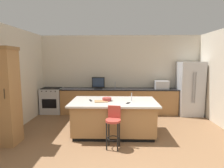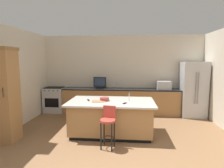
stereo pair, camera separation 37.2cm
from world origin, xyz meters
name	(u,v)px [view 1 (the left image)]	position (x,y,z in m)	size (l,w,h in m)	color
wall_back	(120,74)	(0.00, 4.62, 1.44)	(6.45, 0.12, 2.89)	beige
wall_left	(8,80)	(-3.02, 2.31, 1.44)	(0.12, 5.02, 2.89)	beige
counter_back	(119,101)	(-0.04, 4.24, 0.47)	(4.25, 0.62, 0.93)	#9E7042
kitchen_island	(114,117)	(-0.19, 2.28, 0.46)	(2.25, 1.27, 0.90)	black
refrigerator	(190,89)	(2.51, 4.16, 0.96)	(0.81, 0.80, 1.91)	#B7BABF
range_oven	(52,100)	(-2.54, 4.24, 0.47)	(0.74, 0.63, 0.95)	#B7BABF
cabinet_tower	(5,95)	(-2.70, 1.62, 1.18)	(0.56, 0.55, 2.28)	#9E7042
microwave	(162,85)	(1.52, 4.24, 1.08)	(0.48, 0.36, 0.29)	#B7BABF
tv_monitor	(98,83)	(-0.79, 4.19, 1.13)	(0.46, 0.16, 0.43)	black
sink_faucet_back	(115,85)	(-0.18, 4.34, 1.05)	(0.02, 0.02, 0.24)	#B2B2B7
sink_faucet_island	(132,97)	(0.28, 2.28, 1.01)	(0.02, 0.02, 0.22)	#B2B2B7
bar_stool_center	(113,124)	(-0.19, 1.48, 0.56)	(0.34, 0.36, 0.95)	#B23D33
fruit_bowl	(107,99)	(-0.38, 2.29, 0.95)	(0.24, 0.24, 0.08)	#993833
cell_phone	(128,103)	(0.17, 2.03, 0.91)	(0.07, 0.15, 0.01)	black
tv_remote	(91,100)	(-0.81, 2.28, 0.91)	(0.04, 0.17, 0.02)	black
cutting_board	(101,101)	(-0.52, 2.19, 0.91)	(0.34, 0.25, 0.02)	#A87F51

